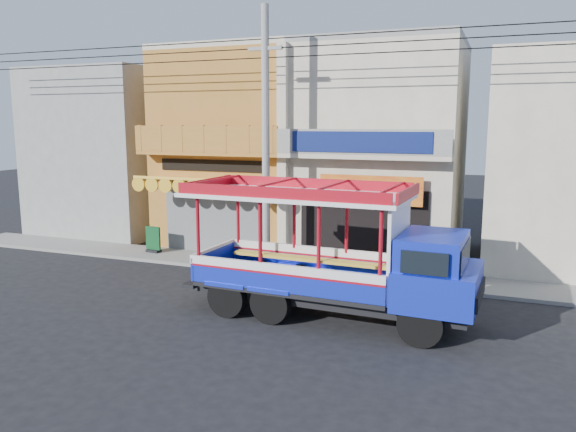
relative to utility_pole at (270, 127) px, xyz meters
The scene contains 12 objects.
ground 6.08m from the utility_pole, 75.53° to the right, with size 90.00×90.00×0.00m, color black.
sidewalk 5.09m from the utility_pole, 39.41° to the left, with size 30.00×2.00×0.12m, color slate.
shophouse_left 5.70m from the utility_pole, 124.03° to the left, with size 6.00×7.50×8.24m.
shophouse_right 5.54m from the utility_pole, 58.56° to the left, with size 6.00×6.75×8.24m.
party_pilaster 1.87m from the utility_pole, 95.46° to the left, with size 0.35×0.30×8.00m, color #B3AB93.
filler_building_left 11.25m from the utility_pole, 155.15° to the left, with size 6.00×6.00×7.60m, color gray.
utility_pole is the anchor object (origin of this frame).
songthaew_truck 6.21m from the utility_pole, 43.75° to the right, with size 7.85×2.88×3.62m.
green_sign 7.05m from the utility_pole, behind, with size 0.67×0.36×1.03m.
potted_plant_a 6.22m from the utility_pole, 10.94° to the left, with size 0.86×0.75×0.96m, color #1E5F1B.
potted_plant_b 6.13m from the utility_pole, ahead, with size 0.47×0.38×0.86m, color #1E5F1B.
potted_plant_c 7.41m from the utility_pole, ahead, with size 0.63×0.63×1.13m, color #1E5F1B.
Camera 1 is at (6.59, -14.21, 5.19)m, focal length 35.00 mm.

